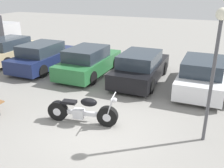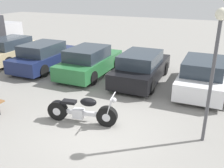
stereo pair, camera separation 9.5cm
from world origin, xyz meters
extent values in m
plane|color=gray|center=(0.00, 0.00, 0.00)|extent=(60.00, 60.00, 0.00)
cylinder|color=black|center=(0.23, 0.33, 0.32)|extent=(0.66, 0.30, 0.64)
cylinder|color=silver|center=(0.23, 0.33, 0.32)|extent=(0.29, 0.26, 0.26)
cylinder|color=black|center=(-1.37, 0.07, 0.32)|extent=(0.66, 0.30, 0.64)
cylinder|color=silver|center=(-1.37, 0.07, 0.32)|extent=(0.29, 0.26, 0.26)
cube|color=silver|center=(-0.57, 0.20, 0.34)|extent=(1.24, 0.31, 0.12)
cube|color=silver|center=(-0.68, 0.18, 0.30)|extent=(0.37, 0.29, 0.30)
ellipsoid|color=black|center=(-0.35, 0.24, 0.73)|extent=(0.56, 0.39, 0.26)
cube|color=black|center=(-0.97, 0.13, 0.67)|extent=(0.47, 0.31, 0.09)
ellipsoid|color=black|center=(-1.33, 0.07, 0.56)|extent=(0.51, 0.28, 0.20)
cylinder|color=silver|center=(0.33, 0.26, 0.66)|extent=(0.22, 0.07, 0.70)
cylinder|color=silver|center=(0.31, 0.43, 0.66)|extent=(0.22, 0.07, 0.70)
cylinder|color=silver|center=(0.41, 0.36, 1.01)|extent=(0.13, 0.62, 0.03)
sphere|color=silver|center=(0.45, 0.37, 0.89)|extent=(0.15, 0.15, 0.15)
cylinder|color=silver|center=(-0.93, 0.28, 0.21)|extent=(1.24, 0.28, 0.08)
cube|color=#C6B284|center=(-7.82, 4.92, 0.49)|extent=(1.72, 4.14, 0.65)
cube|color=#28333D|center=(-7.82, 4.68, 1.09)|extent=(1.51, 2.15, 0.54)
cylinder|color=black|center=(-8.62, 6.21, 0.31)|extent=(0.20, 0.61, 0.61)
cylinder|color=black|center=(-7.02, 6.21, 0.31)|extent=(0.20, 0.61, 0.61)
cylinder|color=black|center=(-7.02, 3.64, 0.31)|extent=(0.20, 0.61, 0.61)
cube|color=#19234C|center=(-5.21, 4.51, 0.49)|extent=(1.72, 4.14, 0.65)
cube|color=#28333D|center=(-5.21, 4.26, 1.09)|extent=(1.51, 2.15, 0.54)
cylinder|color=black|center=(-6.01, 5.79, 0.31)|extent=(0.20, 0.61, 0.61)
cylinder|color=black|center=(-4.41, 5.79, 0.31)|extent=(0.20, 0.61, 0.61)
cylinder|color=black|center=(-6.01, 3.23, 0.31)|extent=(0.20, 0.61, 0.61)
cylinder|color=black|center=(-4.41, 3.23, 0.31)|extent=(0.20, 0.61, 0.61)
cube|color=#286B38|center=(-2.60, 4.57, 0.49)|extent=(1.72, 4.14, 0.65)
cube|color=#28333D|center=(-2.60, 4.32, 1.09)|extent=(1.51, 2.15, 0.54)
cylinder|color=black|center=(-3.40, 5.85, 0.31)|extent=(0.20, 0.61, 0.61)
cylinder|color=black|center=(-1.80, 5.85, 0.31)|extent=(0.20, 0.61, 0.61)
cylinder|color=black|center=(-3.40, 3.28, 0.31)|extent=(0.20, 0.61, 0.61)
cylinder|color=black|center=(-1.80, 3.28, 0.31)|extent=(0.20, 0.61, 0.61)
cube|color=black|center=(0.01, 4.61, 0.49)|extent=(1.72, 4.14, 0.65)
cube|color=#28333D|center=(0.01, 4.36, 1.09)|extent=(1.51, 2.15, 0.54)
cylinder|color=black|center=(-0.79, 5.89, 0.31)|extent=(0.20, 0.61, 0.61)
cylinder|color=black|center=(0.81, 5.89, 0.31)|extent=(0.20, 0.61, 0.61)
cylinder|color=black|center=(-0.79, 3.32, 0.31)|extent=(0.20, 0.61, 0.61)
cylinder|color=black|center=(0.81, 3.32, 0.31)|extent=(0.20, 0.61, 0.61)
cube|color=white|center=(2.62, 4.60, 0.49)|extent=(1.72, 4.14, 0.65)
cube|color=#28333D|center=(2.62, 4.35, 1.09)|extent=(1.51, 2.15, 0.54)
cylinder|color=black|center=(1.82, 5.89, 0.31)|extent=(0.20, 0.61, 0.61)
cylinder|color=black|center=(3.42, 5.89, 0.31)|extent=(0.20, 0.61, 0.61)
cylinder|color=black|center=(1.82, 3.32, 0.31)|extent=(0.20, 0.61, 0.61)
cylinder|color=black|center=(3.42, 3.32, 0.31)|extent=(0.20, 0.61, 0.61)
cube|color=#B2B2B7|center=(-10.52, 6.87, 1.15)|extent=(2.10, 1.55, 1.35)
cylinder|color=black|center=(-9.51, 6.87, 0.45)|extent=(0.24, 0.90, 0.90)
cylinder|color=#4C4C51|center=(3.01, 0.67, 1.66)|extent=(0.09, 0.09, 3.31)
sphere|color=white|center=(3.01, 0.67, 3.42)|extent=(0.30, 0.30, 0.30)
camera|label=1|loc=(2.97, -5.83, 3.98)|focal=40.00mm
camera|label=2|loc=(3.06, -5.79, 3.98)|focal=40.00mm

